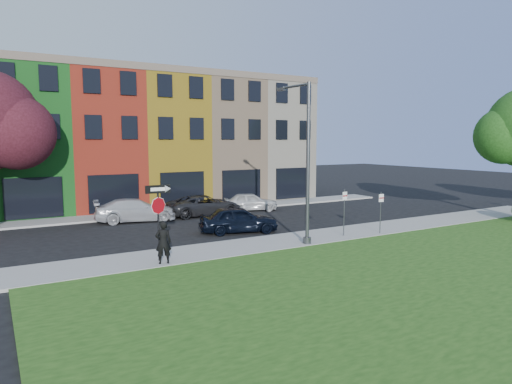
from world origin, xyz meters
TOP-DOWN VIEW (x-y plane):
  - ground at (0.00, 0.00)m, footprint 120.00×120.00m
  - sidewalk_near at (2.00, 3.00)m, footprint 40.00×3.00m
  - sidewalk_far at (-3.00, 15.00)m, footprint 40.00×2.40m
  - rowhouse_block at (-2.50, 21.18)m, footprint 30.00×10.12m
  - stop_sign at (-6.40, 2.42)m, footprint 1.05×0.11m
  - man at (-6.40, 1.90)m, footprint 0.79×0.65m
  - sedan_near at (-0.50, 6.42)m, footprint 4.05×5.27m
  - parked_car_silver at (-4.48, 12.81)m, footprint 3.60×5.66m
  - parked_car_dark at (0.26, 12.78)m, footprint 2.42×5.11m
  - parked_car_white at (4.03, 13.02)m, footprint 4.27×5.00m
  - street_lamp at (0.84, 2.11)m, footprint 0.47×2.58m
  - parking_sign_a at (3.65, 2.41)m, footprint 0.32×0.10m
  - parking_sign_b at (5.76, 1.89)m, footprint 0.32×0.09m

SIDE VIEW (x-z plane):
  - ground at x=0.00m, z-range 0.00..0.00m
  - sidewalk_near at x=2.00m, z-range 0.00..0.12m
  - sidewalk_far at x=-3.00m, z-range 0.00..0.12m
  - parked_car_white at x=4.03m, z-range 0.00..1.33m
  - parked_car_dark at x=0.26m, z-range 0.00..1.41m
  - parked_car_silver at x=-4.48m, z-range 0.00..1.46m
  - sedan_near at x=-0.50m, z-range 0.00..1.48m
  - man at x=-6.40m, z-range 0.12..1.89m
  - parking_sign_b at x=5.76m, z-range 0.39..2.63m
  - parking_sign_a at x=3.65m, z-range 0.40..2.86m
  - stop_sign at x=-6.40m, z-range 0.79..3.96m
  - street_lamp at x=0.84m, z-range 0.15..7.89m
  - rowhouse_block at x=-2.50m, z-range -0.01..9.99m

